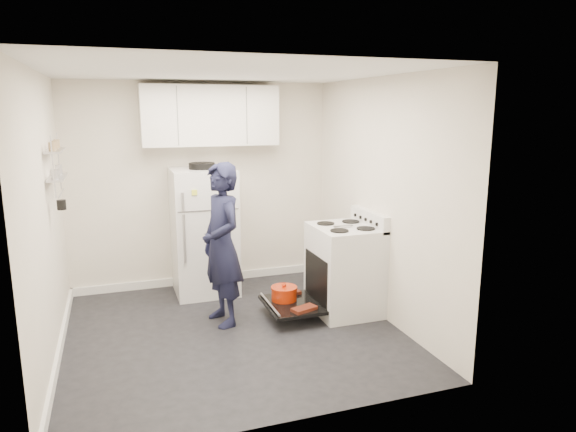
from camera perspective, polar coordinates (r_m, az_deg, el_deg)
name	(u,v)px	position (r m, az deg, el deg)	size (l,w,h in m)	color
room	(227,213)	(4.91, -6.82, 0.37)	(3.21, 3.21, 2.51)	black
electric_range	(343,270)	(5.61, 6.16, -5.98)	(0.66, 0.76, 1.10)	silver
open_oven_door	(289,300)	(5.53, 0.09, -9.27)	(0.55, 0.70, 0.22)	black
refrigerator	(204,231)	(6.18, -9.31, -1.66)	(0.72, 0.74, 1.57)	silver
upper_cabinets	(210,116)	(6.22, -8.64, 10.97)	(1.60, 0.33, 0.70)	silver
wall_shelf_rack	(56,164)	(5.22, -24.35, 5.28)	(0.14, 0.60, 0.61)	#B2B2B7
person	(222,245)	(5.23, -7.37, -3.18)	(0.61, 0.40, 1.66)	black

